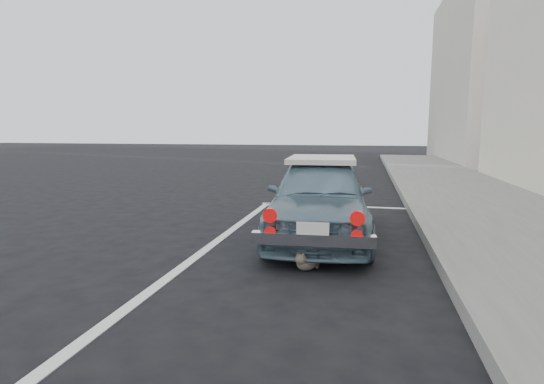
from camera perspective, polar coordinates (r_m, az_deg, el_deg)
The scene contains 5 objects.
building_far at distance 22.56m, azimuth 26.84°, elevation 13.88°, with size 3.50×10.00×8.00m, color beige.
pline_front at distance 8.43m, azimuth 8.70°, elevation -1.88°, with size 3.00×0.12×0.01m, color silver.
pline_side at distance 5.36m, azimuth -9.16°, elevation -7.83°, with size 0.12×7.00×0.01m, color silver.
retro_coupe at distance 5.91m, azimuth 6.51°, elevation -0.62°, with size 1.52×3.39×1.13m.
cat at distance 4.59m, azimuth 4.65°, elevation -9.18°, with size 0.30×0.41×0.24m.
Camera 1 is at (1.02, -1.78, 1.49)m, focal length 28.00 mm.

